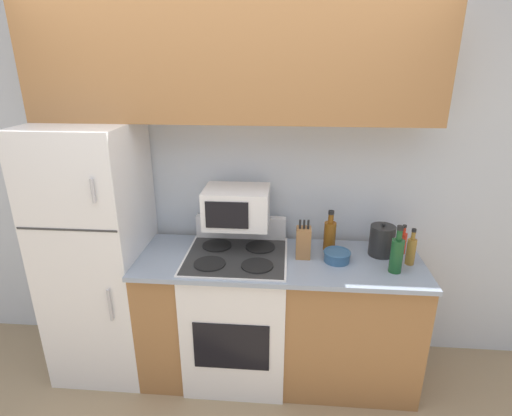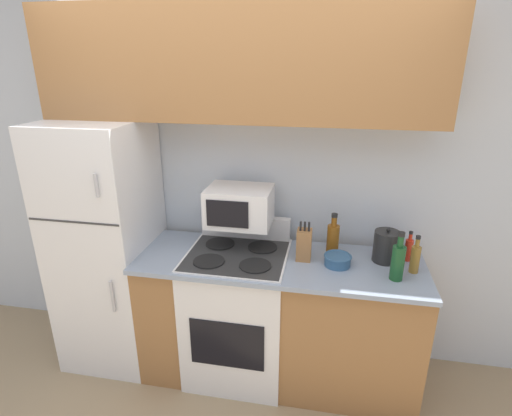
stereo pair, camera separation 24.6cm
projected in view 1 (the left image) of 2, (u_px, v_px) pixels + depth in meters
ground_plane at (228, 399)px, 2.67m from camera, size 12.00×12.00×0.00m
wall_back at (238, 187)px, 2.85m from camera, size 8.00×0.05×2.55m
lower_cabinets at (278, 317)px, 2.76m from camera, size 1.84×0.64×0.92m
refrigerator at (99, 254)px, 2.73m from camera, size 0.63×0.67×1.77m
upper_cabinets at (231, 64)px, 2.37m from camera, size 2.47×0.35×0.68m
stove at (237, 313)px, 2.76m from camera, size 0.66×0.62×1.09m
microwave at (237, 207)px, 2.63m from camera, size 0.42×0.32×0.25m
knife_block at (303, 242)px, 2.57m from camera, size 0.09×0.10×0.26m
bowl at (337, 256)px, 2.54m from camera, size 0.17×0.17×0.07m
bottle_wine_green at (397, 254)px, 2.38m from camera, size 0.08×0.08×0.30m
bottle_hot_sauce at (403, 242)px, 2.64m from camera, size 0.05×0.05×0.20m
bottle_whiskey at (330, 235)px, 2.67m from camera, size 0.08×0.08×0.28m
bottle_vinegar at (411, 250)px, 2.48m from camera, size 0.06×0.06×0.24m
kettle at (382, 240)px, 2.60m from camera, size 0.16×0.16×0.23m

